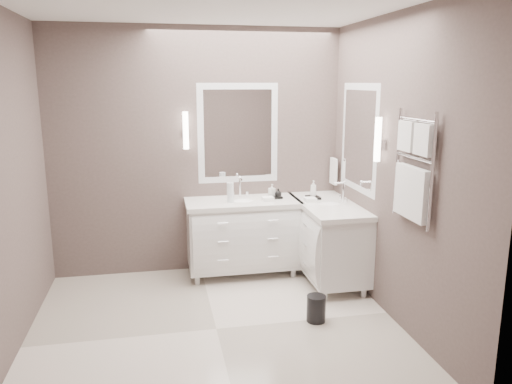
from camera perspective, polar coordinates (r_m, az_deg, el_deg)
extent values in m
cube|color=silver|center=(4.53, -4.56, -15.38)|extent=(3.20, 3.00, 0.01)
cube|color=white|center=(4.05, -5.26, 20.86)|extent=(3.20, 3.00, 0.01)
cube|color=#534643|center=(5.56, -6.67, 4.53)|extent=(3.20, 0.01, 2.70)
cube|color=#534643|center=(2.63, -1.11, -4.33)|extent=(3.20, 0.01, 2.70)
cube|color=#534643|center=(4.22, -27.08, 0.71)|extent=(0.01, 3.00, 2.70)
cube|color=#534643|center=(4.55, 15.66, 2.38)|extent=(0.01, 3.00, 2.70)
cube|color=white|center=(5.54, -1.53, -4.96)|extent=(1.20, 0.55, 0.70)
cube|color=silver|center=(5.44, -1.55, -1.19)|extent=(1.24, 0.59, 0.05)
ellipsoid|color=white|center=(5.44, -1.55, -1.35)|extent=(0.36, 0.28, 0.12)
cylinder|color=white|center=(5.56, -1.84, 0.54)|extent=(0.02, 0.02, 0.22)
cube|color=white|center=(5.46, 8.20, -5.37)|extent=(0.55, 1.20, 0.70)
cube|color=silver|center=(5.35, 8.32, -1.55)|extent=(0.59, 1.24, 0.05)
ellipsoid|color=white|center=(5.36, 8.32, -1.71)|extent=(0.36, 0.28, 0.12)
cylinder|color=white|center=(5.38, 9.97, -0.07)|extent=(0.02, 0.02, 0.22)
cube|color=white|center=(5.57, -2.06, 6.70)|extent=(0.90, 0.02, 1.10)
cube|color=white|center=(5.57, -2.06, 6.70)|extent=(0.77, 0.02, 0.96)
cube|color=white|center=(5.23, 11.67, 6.07)|extent=(0.02, 0.90, 1.10)
cube|color=white|center=(5.23, 11.67, 6.07)|extent=(0.02, 0.90, 0.96)
cube|color=white|center=(5.45, -8.02, 6.45)|extent=(0.05, 0.05, 0.10)
cylinder|color=white|center=(5.44, -8.04, 6.98)|extent=(0.06, 0.06, 0.40)
cube|color=white|center=(4.68, 13.72, 5.24)|extent=(0.05, 0.05, 0.10)
cylinder|color=white|center=(4.67, 13.75, 5.85)|extent=(0.06, 0.06, 0.40)
cylinder|color=white|center=(5.77, 8.99, 3.75)|extent=(0.02, 0.22, 0.02)
cube|color=white|center=(5.79, 8.85, 2.38)|extent=(0.03, 0.17, 0.30)
cylinder|color=white|center=(3.92, 19.52, 2.06)|extent=(0.03, 0.03, 0.90)
cylinder|color=white|center=(4.40, 15.89, 3.36)|extent=(0.03, 0.03, 0.90)
cube|color=white|center=(4.01, 18.64, 5.67)|extent=(0.06, 0.22, 0.24)
cube|color=white|center=(4.24, 16.90, 6.11)|extent=(0.06, 0.22, 0.24)
cube|color=white|center=(4.19, 17.35, -0.08)|extent=(0.06, 0.46, 0.42)
cylinder|color=black|center=(4.63, 6.89, -13.08)|extent=(0.19, 0.19, 0.24)
cube|color=black|center=(5.52, 2.18, -0.61)|extent=(0.16, 0.13, 0.02)
cube|color=black|center=(5.54, 6.54, -0.63)|extent=(0.14, 0.18, 0.03)
cylinder|color=silver|center=(5.33, -2.96, -0.05)|extent=(0.08, 0.08, 0.21)
imported|color=white|center=(5.52, 1.83, 0.22)|extent=(0.08, 0.08, 0.13)
imported|color=black|center=(5.49, 2.56, -0.07)|extent=(0.10, 0.10, 0.09)
imported|color=white|center=(5.51, 6.57, 0.41)|extent=(0.08, 0.08, 0.18)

